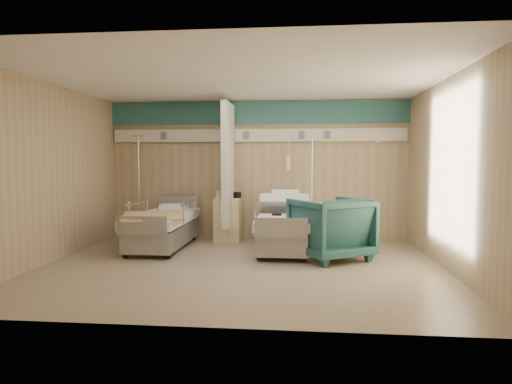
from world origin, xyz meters
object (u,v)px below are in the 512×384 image
bedside_cabinet (228,219)px  iv_stand_right (311,222)px  bed_left (163,231)px  visitor_armchair (331,228)px  bed_right (284,233)px  iv_stand_left (140,217)px

bedside_cabinet → iv_stand_right: size_ratio=0.42×
bed_left → bedside_cabinet: (1.05, 0.90, 0.11)m
visitor_armchair → iv_stand_right: size_ratio=0.55×
bed_right → iv_stand_right: bearing=58.0°
visitor_armchair → iv_stand_right: bearing=-110.3°
bed_left → bed_right: bearing=0.0°
bed_right → bed_left: (-2.20, 0.00, 0.00)m
iv_stand_right → bedside_cabinet: bearing=176.5°
iv_stand_right → iv_stand_left: bearing=177.0°
visitor_armchair → iv_stand_right: 1.45m
bed_right → visitor_armchair: size_ratio=1.95×
bed_right → visitor_armchair: 1.01m
bed_left → iv_stand_right: (2.70, 0.80, 0.10)m
bed_right → visitor_armchair: visitor_armchair is taller
bedside_cabinet → iv_stand_right: 1.65m
bed_right → iv_stand_right: 0.95m
bed_left → iv_stand_left: (-0.79, 0.98, 0.12)m
bed_left → visitor_armchair: visitor_armchair is taller
bed_left → visitor_armchair: bearing=-11.7°
visitor_armchair → iv_stand_right: (-0.28, 1.42, -0.09)m
visitor_armchair → iv_stand_left: iv_stand_left is taller
bed_left → iv_stand_left: size_ratio=1.03×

